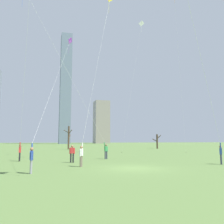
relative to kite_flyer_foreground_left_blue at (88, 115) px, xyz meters
The scene contains 13 objects.
ground_plane 10.06m from the kite_flyer_foreground_left_blue, 77.03° to the right, with size 400.00×400.00×0.00m, color #5B7A3D.
kite_flyer_foreground_left_blue is the anchor object (origin of this frame).
kite_flyer_far_back_yellow 6.37m from the kite_flyer_foreground_left_blue, 101.20° to the right, with size 4.14×5.04×18.15m.
kite_flyer_midfield_center_purple 8.82m from the kite_flyer_foreground_left_blue, 122.71° to the right, with size 3.97×16.30×16.34m.
kite_flyer_midfield_right_pink 7.04m from the kite_flyer_foreground_left_blue, behind, with size 1.35×8.98×19.88m.
kite_flyer_foreground_right_green 12.76m from the kite_flyer_foreground_left_blue, 53.56° to the right, with size 10.39×8.22×16.44m.
bystander_watching_nearby 5.34m from the kite_flyer_foreground_left_blue, 122.95° to the right, with size 0.50×0.26×1.62m.
distant_kite_drifting_right_orange 24.04m from the kite_flyer_foreground_left_blue, 20.45° to the left, with size 4.54×4.75×25.93m.
distant_kite_high_overhead_white 23.97m from the kite_flyer_foreground_left_blue, 47.44° to the left, with size 4.56×0.22×24.25m.
bare_tree_left_of_center 36.29m from the kite_flyer_foreground_left_blue, 51.57° to the left, with size 1.84×3.25×3.60m.
bare_tree_leftmost 29.41m from the kite_flyer_foreground_left_blue, 88.96° to the left, with size 1.85×2.45×5.33m.
skyline_slender_spire 136.76m from the kite_flyer_foreground_left_blue, 76.38° to the left, with size 10.04×10.59×29.51m.
skyline_mid_tower_left 122.81m from the kite_flyer_foreground_left_blue, 87.19° to the left, with size 6.73×8.19×69.09m.
Camera 1 is at (-6.28, -16.41, 2.05)m, focal length 37.05 mm.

